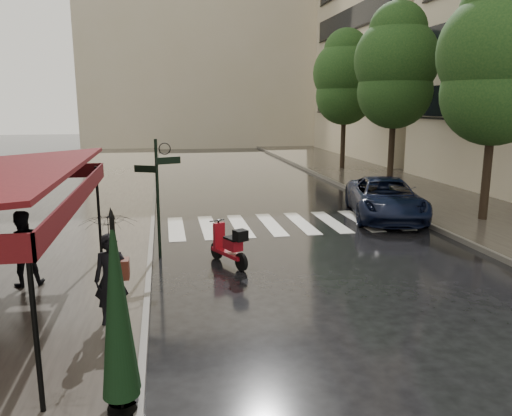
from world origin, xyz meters
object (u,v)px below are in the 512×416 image
object	(u,v)px
parasol_back	(118,306)
parasol_front	(116,308)
parked_car	(385,198)
pedestrian_with_umbrella	(109,235)
pedestrian_terrace	(22,248)
scooter	(230,246)

from	to	relation	value
parasol_back	parasol_front	bearing A→B (deg)	-90.00
parasol_front	parked_car	bearing A→B (deg)	51.08
parked_car	parasol_back	world-z (taller)	parasol_back
pedestrian_with_umbrella	pedestrian_terrace	xyz separation A→B (m)	(-2.06, 2.31, -0.80)
parked_car	parasol_back	xyz separation A→B (m)	(-8.29, -10.10, 0.79)
scooter	parasol_back	xyz separation A→B (m)	(-2.17, -5.78, 1.00)
parasol_back	pedestrian_with_umbrella	bearing A→B (deg)	97.67
pedestrian_with_umbrella	parasol_front	bearing A→B (deg)	-82.87
pedestrian_with_umbrella	pedestrian_terrace	world-z (taller)	pedestrian_with_umbrella
scooter	parked_car	world-z (taller)	parked_car
pedestrian_terrace	pedestrian_with_umbrella	bearing A→B (deg)	117.64
pedestrian_terrace	parked_car	bearing A→B (deg)	-168.14
pedestrian_terrace	parked_car	distance (m)	11.90
scooter	parked_car	bearing A→B (deg)	10.37
pedestrian_terrace	parasol_front	size ratio (longest dim) A/B	0.63
pedestrian_with_umbrella	parasol_back	distance (m)	2.61
pedestrian_terrace	parked_car	xyz separation A→B (m)	(10.70, 5.21, -0.25)
parked_car	parasol_front	world-z (taller)	parasol_front
scooter	parasol_front	distance (m)	6.41
pedestrian_with_umbrella	scooter	world-z (taller)	pedestrian_with_umbrella
pedestrian_with_umbrella	scooter	xyz separation A→B (m)	(2.52, 3.20, -1.25)
pedestrian_with_umbrella	parasol_front	size ratio (longest dim) A/B	0.93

